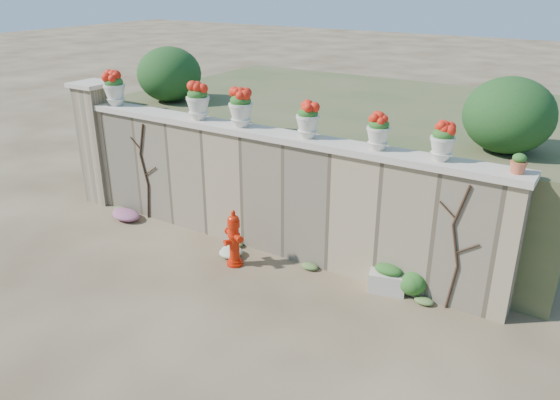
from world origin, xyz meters
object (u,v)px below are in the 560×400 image
Objects in this scene: fire_hydrant at (234,238)px; terracotta_pot at (518,164)px; urn_pot_0 at (114,89)px; planter_box at (387,279)px.

terracotta_pot is at bearing 35.79° from fire_hydrant.
urn_pot_0 is 2.55× the size of terracotta_pot.
fire_hydrant is 3.83× the size of terracotta_pot.
urn_pot_0 is at bearing 180.00° from terracotta_pot.
urn_pot_0 reaches higher than terracotta_pot.
terracotta_pot is (1.49, 0.25, 2.01)m from planter_box.
planter_box is 2.51m from terracotta_pot.
planter_box is at bearing 37.14° from fire_hydrant.
terracotta_pot is (3.92, 0.83, 1.73)m from fire_hydrant.
urn_pot_0 is 7.31m from terracotta_pot.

